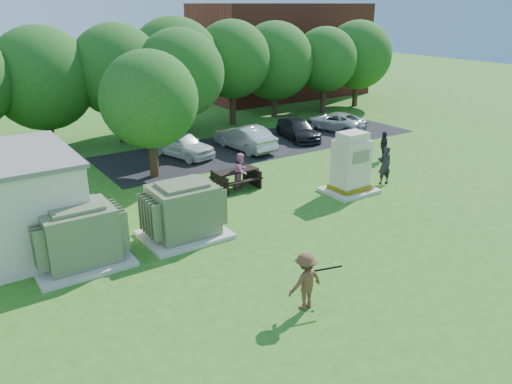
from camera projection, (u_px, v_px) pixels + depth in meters
ground at (324, 266)px, 16.19m from camera, size 120.00×120.00×0.00m
brick_building at (280, 50)px, 45.12m from camera, size 15.00×8.00×8.00m
parking_strip at (265, 143)px, 30.32m from camera, size 20.00×6.00×0.01m
transformer_left at (79, 237)px, 15.97m from camera, size 3.00×2.40×2.07m
transformer_right at (183, 212)px, 17.89m from camera, size 3.00×2.40×2.07m
generator_cabinet at (351, 166)px, 22.10m from camera, size 2.26×1.85×2.76m
picnic_table at (236, 177)px, 22.84m from camera, size 2.02×1.52×0.86m
batter at (306, 281)px, 13.66m from camera, size 1.11×0.67×1.69m
person_by_generator at (385, 165)px, 23.25m from camera, size 0.74×0.57×1.81m
person_at_picnic at (241, 171)px, 22.65m from camera, size 1.04×1.00×1.69m
person_walking_right at (384, 146)px, 26.79m from camera, size 0.80×1.01×1.60m
car_white at (182, 144)px, 27.56m from camera, size 2.77×4.38×1.39m
car_silver_a at (245, 138)px, 28.80m from camera, size 1.81×4.43×1.43m
car_dark at (298, 129)px, 31.18m from camera, size 2.58×4.38×1.19m
car_silver_b at (334, 121)px, 33.37m from camera, size 3.18×4.70×1.20m
batting_equipment at (326, 269)px, 13.82m from camera, size 1.22×0.43×0.21m
tree_row at (147, 71)px, 30.02m from camera, size 41.30×13.30×7.30m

